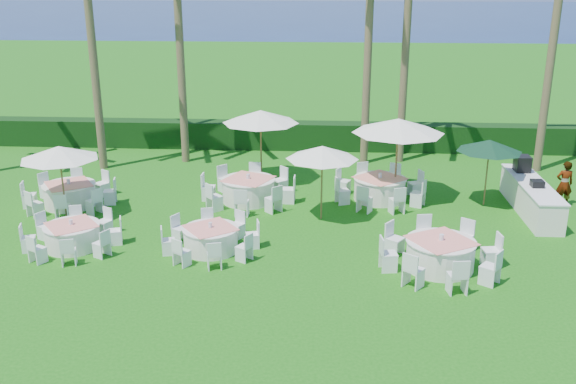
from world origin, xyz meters
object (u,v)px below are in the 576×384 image
at_px(staff_person, 564,184).
at_px(umbrella_green, 490,146).
at_px(banquet_table_a, 72,235).
at_px(umbrella_c, 261,117).
at_px(banquet_table_c, 440,253).
at_px(umbrella_b, 322,153).
at_px(umbrella_d, 398,126).
at_px(buffet_table, 531,196).
at_px(banquet_table_b, 211,238).
at_px(banquet_table_d, 70,194).
at_px(umbrella_a, 59,153).
at_px(banquet_table_f, 380,188).
at_px(banquet_table_e, 248,189).

bearing_deg(staff_person, umbrella_green, -1.28).
relative_size(banquet_table_a, staff_person, 1.75).
bearing_deg(umbrella_c, banquet_table_c, -52.67).
bearing_deg(umbrella_c, umbrella_b, -58.45).
bearing_deg(banquet_table_c, umbrella_d, 96.89).
distance_m(buffet_table, staff_person, 1.43).
bearing_deg(banquet_table_b, umbrella_d, 40.48).
distance_m(banquet_table_d, umbrella_a, 2.11).
relative_size(banquet_table_b, buffet_table, 0.63).
bearing_deg(umbrella_c, umbrella_green, -15.13).
relative_size(umbrella_d, staff_person, 1.99).
bearing_deg(banquet_table_f, umbrella_green, -5.08).
bearing_deg(banquet_table_d, umbrella_d, 7.17).
height_order(banquet_table_d, staff_person, staff_person).
distance_m(banquet_table_a, umbrella_d, 11.09).
height_order(umbrella_a, umbrella_c, umbrella_c).
distance_m(banquet_table_a, banquet_table_b, 4.03).
height_order(banquet_table_b, banquet_table_e, banquet_table_e).
relative_size(banquet_table_c, banquet_table_e, 1.00).
relative_size(banquet_table_e, banquet_table_f, 1.04).
bearing_deg(banquet_table_b, buffet_table, 20.98).
height_order(banquet_table_d, banquet_table_f, banquet_table_f).
relative_size(banquet_table_f, umbrella_d, 1.00).
bearing_deg(umbrella_green, banquet_table_b, -153.14).
bearing_deg(buffet_table, umbrella_green, 158.33).
height_order(banquet_table_c, umbrella_green, umbrella_green).
height_order(banquet_table_f, umbrella_c, umbrella_c).
height_order(banquet_table_b, banquet_table_c, banquet_table_c).
xyz_separation_m(banquet_table_d, buffet_table, (15.52, 0.42, 0.14)).
bearing_deg(banquet_table_a, umbrella_d, 26.65).
relative_size(umbrella_a, umbrella_d, 0.78).
height_order(umbrella_a, umbrella_green, umbrella_a).
bearing_deg(banquet_table_e, banquet_table_a, -136.91).
bearing_deg(staff_person, banquet_table_d, 0.78).
height_order(umbrella_a, umbrella_d, umbrella_d).
bearing_deg(umbrella_green, umbrella_b, -163.27).
bearing_deg(umbrella_b, banquet_table_d, 175.26).
bearing_deg(banquet_table_d, banquet_table_e, 7.84).
relative_size(banquet_table_a, umbrella_a, 1.12).
bearing_deg(umbrella_b, banquet_table_b, -138.84).
distance_m(umbrella_a, umbrella_d, 11.15).
bearing_deg(umbrella_d, banquet_table_f, -166.68).
bearing_deg(banquet_table_e, banquet_table_f, 5.55).
height_order(banquet_table_d, umbrella_a, umbrella_a).
relative_size(banquet_table_d, staff_person, 1.95).
bearing_deg(umbrella_d, umbrella_b, -140.37).
distance_m(banquet_table_a, banquet_table_c, 10.41).
bearing_deg(umbrella_b, banquet_table_c, -47.25).
distance_m(banquet_table_c, staff_person, 7.22).
bearing_deg(banquet_table_f, umbrella_a, -166.97).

